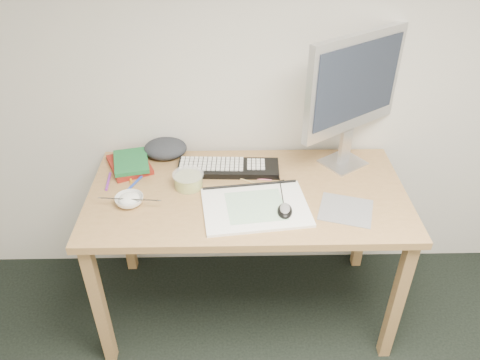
% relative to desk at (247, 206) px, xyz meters
% --- Properties ---
extents(desk, '(1.40, 0.70, 0.75)m').
position_rel_desk_xyz_m(desk, '(0.00, 0.00, 0.00)').
color(desk, '#A47C4B').
rests_on(desk, ground).
extents(mousepad, '(0.26, 0.25, 0.00)m').
position_rel_desk_xyz_m(mousepad, '(0.41, -0.14, 0.08)').
color(mousepad, gray).
rests_on(mousepad, desk).
extents(sketchpad, '(0.47, 0.36, 0.01)m').
position_rel_desk_xyz_m(sketchpad, '(0.03, -0.12, 0.09)').
color(sketchpad, white).
rests_on(sketchpad, desk).
extents(keyboard, '(0.48, 0.17, 0.03)m').
position_rel_desk_xyz_m(keyboard, '(-0.08, 0.17, 0.10)').
color(keyboard, black).
rests_on(keyboard, desk).
extents(monitor, '(0.47, 0.34, 0.63)m').
position_rel_desk_xyz_m(monitor, '(0.47, 0.22, 0.48)').
color(monitor, silver).
rests_on(monitor, desk).
extents(mouse, '(0.07, 0.11, 0.03)m').
position_rel_desk_xyz_m(mouse, '(0.15, -0.16, 0.11)').
color(mouse, black).
rests_on(mouse, sketchpad).
extents(rice_bowl, '(0.15, 0.15, 0.04)m').
position_rel_desk_xyz_m(rice_bowl, '(-0.50, -0.08, 0.10)').
color(rice_bowl, white).
rests_on(rice_bowl, desk).
extents(chopsticks, '(0.26, 0.04, 0.02)m').
position_rel_desk_xyz_m(chopsticks, '(-0.50, -0.10, 0.12)').
color(chopsticks, silver).
rests_on(chopsticks, rice_bowl).
extents(fruit_tub, '(0.18, 0.18, 0.07)m').
position_rel_desk_xyz_m(fruit_tub, '(-0.26, 0.04, 0.12)').
color(fruit_tub, '#E8ED53').
rests_on(fruit_tub, desk).
extents(book_red, '(0.25, 0.28, 0.02)m').
position_rel_desk_xyz_m(book_red, '(-0.55, 0.21, 0.09)').
color(book_red, maroon).
rests_on(book_red, desk).
extents(book_green, '(0.20, 0.24, 0.02)m').
position_rel_desk_xyz_m(book_green, '(-0.54, 0.21, 0.11)').
color(book_green, '#186230').
rests_on(book_green, book_red).
extents(cloth_lump, '(0.21, 0.19, 0.07)m').
position_rel_desk_xyz_m(cloth_lump, '(-0.39, 0.31, 0.12)').
color(cloth_lump, '#2A2C32').
rests_on(cloth_lump, desk).
extents(pencil_pink, '(0.17, 0.04, 0.01)m').
position_rel_desk_xyz_m(pencil_pink, '(0.03, 0.10, 0.09)').
color(pencil_pink, '#CE677C').
rests_on(pencil_pink, desk).
extents(pencil_tan, '(0.16, 0.10, 0.01)m').
position_rel_desk_xyz_m(pencil_tan, '(0.01, 0.07, 0.09)').
color(pencil_tan, tan).
rests_on(pencil_tan, desk).
extents(pencil_black, '(0.15, 0.07, 0.01)m').
position_rel_desk_xyz_m(pencil_black, '(0.10, 0.05, 0.09)').
color(pencil_black, black).
rests_on(pencil_black, desk).
extents(marker_blue, '(0.06, 0.11, 0.01)m').
position_rel_desk_xyz_m(marker_blue, '(-0.51, 0.06, 0.09)').
color(marker_blue, '#203BAD').
rests_on(marker_blue, desk).
extents(marker_orange, '(0.04, 0.12, 0.01)m').
position_rel_desk_xyz_m(marker_orange, '(-0.54, 0.13, 0.09)').
color(marker_orange, orange).
rests_on(marker_orange, desk).
extents(marker_purple, '(0.02, 0.13, 0.01)m').
position_rel_desk_xyz_m(marker_purple, '(-0.63, 0.08, 0.09)').
color(marker_purple, purple).
rests_on(marker_purple, desk).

